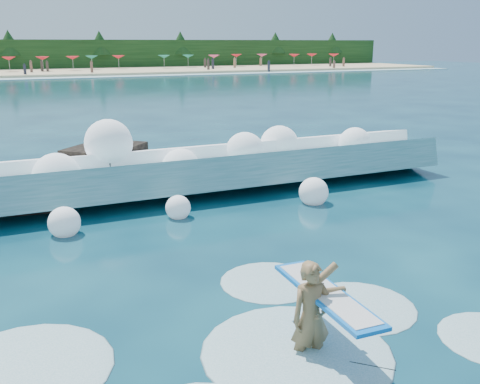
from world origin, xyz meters
The scene contains 11 objects.
ground centered at (0.00, 0.00, 0.00)m, with size 200.00×200.00×0.00m, color #072739.
beach centered at (0.00, 78.00, 0.20)m, with size 140.00×20.00×0.40m, color tan.
wet_band centered at (0.00, 67.00, 0.04)m, with size 140.00×5.00×0.08m, color silver.
treeline centered at (0.00, 88.00, 2.50)m, with size 140.00×4.00×5.00m, color black.
breaking_wave centered at (0.62, 6.74, 0.59)m, with size 19.72×3.00×1.70m.
rock_cluster centered at (-3.50, 7.74, 0.51)m, with size 8.81×3.60×1.60m.
surfer_with_board centered at (0.61, -2.69, 0.65)m, with size 0.94×2.91×1.76m.
wave_spray centered at (-0.08, 6.56, 1.13)m, with size 15.23×4.41×2.43m.
surf_foam centered at (-0.26, -2.15, 0.00)m, with size 9.04×5.28×0.15m.
beach_umbrellas centered at (0.27, 79.92, 2.25)m, with size 113.23×6.14×0.50m.
beachgoers centered at (2.79, 75.46, 1.11)m, with size 107.78×13.05×1.94m.
Camera 1 is at (-3.32, -8.75, 4.50)m, focal length 40.00 mm.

